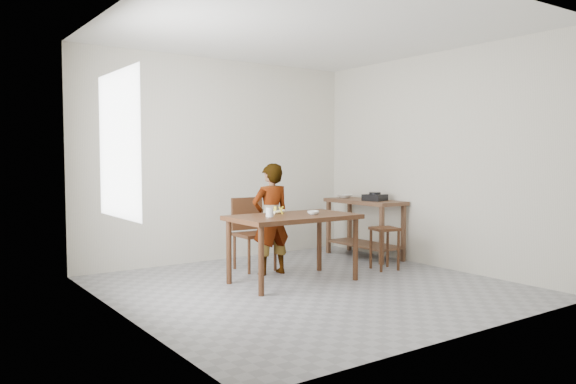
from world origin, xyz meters
TOP-DOWN VIEW (x-y plane):
  - floor at (0.00, 0.00)m, footprint 4.00×4.00m
  - ceiling at (0.00, 0.00)m, footprint 4.00×4.00m
  - wall_back at (0.00, 2.02)m, footprint 4.00×0.04m
  - wall_front at (0.00, -2.02)m, footprint 4.00×0.04m
  - wall_left at (-2.02, 0.00)m, footprint 0.04×4.00m
  - wall_right at (2.02, 0.00)m, footprint 0.04×4.00m
  - window_pane at (-1.97, 0.20)m, footprint 0.02×1.10m
  - dining_table at (0.00, 0.30)m, footprint 1.40×0.80m
  - prep_counter at (1.72, 1.00)m, footprint 0.50×1.20m
  - child at (0.03, 0.80)m, footprint 0.50×0.35m
  - dining_chair at (0.01, 1.12)m, footprint 0.44×0.44m
  - stool at (1.33, 0.21)m, footprint 0.35×0.35m
  - glass_tumbler at (-0.32, 0.29)m, footprint 0.10×0.10m
  - small_bowl at (0.21, 0.21)m, footprint 0.13×0.13m
  - banana at (-0.05, 0.50)m, footprint 0.17×0.13m
  - serving_bowl at (1.71, 1.41)m, footprint 0.21×0.21m
  - gas_burner at (1.71, 0.79)m, footprint 0.32×0.32m

SIDE VIEW (x-z plane):
  - floor at x=0.00m, z-range -0.04..0.00m
  - stool at x=1.33m, z-range 0.00..0.52m
  - dining_table at x=0.00m, z-range 0.00..0.75m
  - prep_counter at x=1.72m, z-range 0.00..0.80m
  - dining_chair at x=0.01m, z-range 0.00..0.88m
  - child at x=0.03m, z-range 0.00..1.32m
  - small_bowl at x=0.21m, z-range 0.75..0.79m
  - banana at x=-0.05m, z-range 0.75..0.81m
  - glass_tumbler at x=-0.32m, z-range 0.75..0.85m
  - serving_bowl at x=1.71m, z-range 0.80..0.85m
  - gas_burner at x=1.71m, z-range 0.80..0.89m
  - wall_back at x=0.00m, z-range 0.00..2.70m
  - wall_front at x=0.00m, z-range 0.00..2.70m
  - wall_left at x=-2.02m, z-range 0.00..2.70m
  - wall_right at x=2.02m, z-range 0.00..2.70m
  - window_pane at x=-1.97m, z-range 0.85..2.15m
  - ceiling at x=0.00m, z-range 2.70..2.74m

